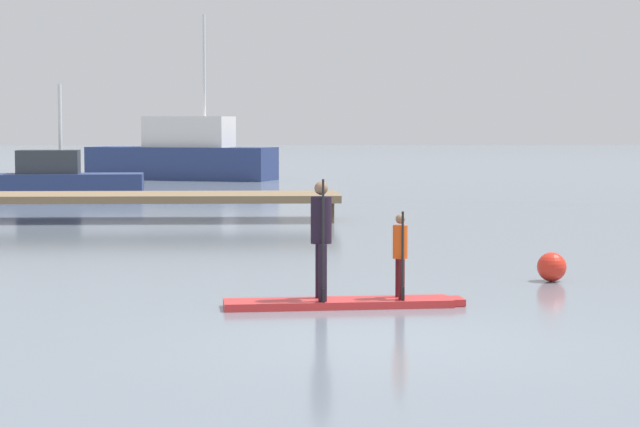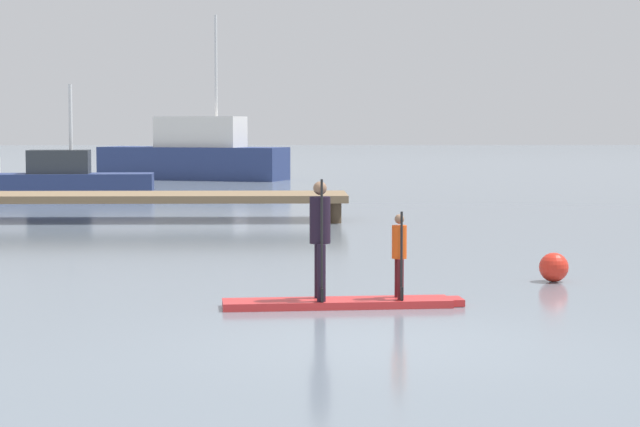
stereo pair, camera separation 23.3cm
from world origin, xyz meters
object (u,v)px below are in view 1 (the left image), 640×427
object	(u,v)px
paddler_child_solo	(400,251)
fishing_boat_green_midground	(60,180)
paddleboard_near	(344,303)
paddler_adult	(321,232)
mooring_buoy_mid	(552,267)
fishing_boat_white_large	(183,156)

from	to	relation	value
paddler_child_solo	fishing_boat_green_midground	world-z (taller)	fishing_boat_green_midground
paddleboard_near	fishing_boat_green_midground	world-z (taller)	fishing_boat_green_midground
paddler_adult	fishing_boat_green_midground	xyz separation A→B (m)	(-7.53, 23.64, -0.43)
paddleboard_near	paddler_adult	xyz separation A→B (m)	(-0.30, -0.03, 0.93)
fishing_boat_green_midground	paddler_child_solo	bearing A→B (deg)	-70.00
paddler_child_solo	fishing_boat_green_midground	xyz separation A→B (m)	(-8.57, 23.56, -0.17)
mooring_buoy_mid	paddler_adult	bearing A→B (deg)	-146.17
paddler_child_solo	fishing_boat_green_midground	size ratio (longest dim) A/B	0.22
paddler_adult	fishing_boat_green_midground	size ratio (longest dim) A/B	0.30
paddler_adult	fishing_boat_white_large	size ratio (longest dim) A/B	0.19
paddler_child_solo	mooring_buoy_mid	xyz separation A→B (m)	(2.56, 2.33, -0.50)
fishing_boat_green_midground	mooring_buoy_mid	distance (m)	23.97
fishing_boat_white_large	paddler_adult	bearing A→B (deg)	-82.92
fishing_boat_white_large	fishing_boat_green_midground	bearing A→B (deg)	-104.24
paddler_adult	paddleboard_near	bearing A→B (deg)	5.99
paddleboard_near	fishing_boat_white_large	bearing A→B (deg)	97.55
fishing_boat_green_midground	mooring_buoy_mid	world-z (taller)	fishing_boat_green_midground
fishing_boat_white_large	mooring_buoy_mid	world-z (taller)	fishing_boat_white_large
paddleboard_near	fishing_boat_green_midground	distance (m)	24.88
paddleboard_near	fishing_boat_green_midground	size ratio (longest dim) A/B	0.61
paddler_adult	paddler_child_solo	distance (m)	1.08
fishing_boat_white_large	fishing_boat_green_midground	size ratio (longest dim) A/B	1.61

